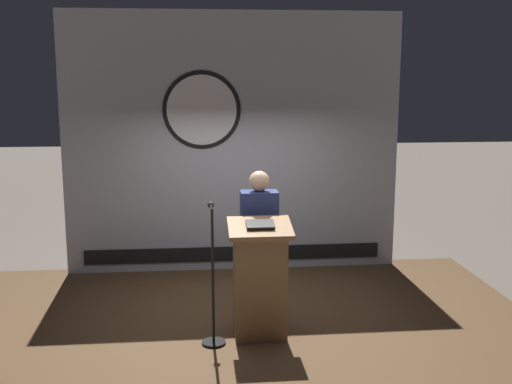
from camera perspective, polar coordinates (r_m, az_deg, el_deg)
The scene contains 6 objects.
ground_plane at distance 7.19m, azimuth -1.04°, elevation -13.60°, with size 40.00×40.00×0.00m, color #6B6056.
stage_platform at distance 7.13m, azimuth -1.04°, elevation -12.50°, with size 6.40×4.00×0.30m, color brown.
banner_display at distance 8.45m, azimuth -2.15°, elevation 4.37°, with size 4.50×0.12×3.47m.
podium at distance 6.42m, azimuth 0.35°, elevation -8.02°, with size 0.64×0.50×1.22m.
speaker_person at distance 6.81m, azimuth 0.29°, elevation -4.79°, with size 0.40×0.26×1.65m.
microphone_stand at distance 6.34m, azimuth -3.93°, elevation -9.34°, with size 0.24×0.58×1.38m.
Camera 1 is at (-0.52, -6.53, 2.95)m, focal length 44.06 mm.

